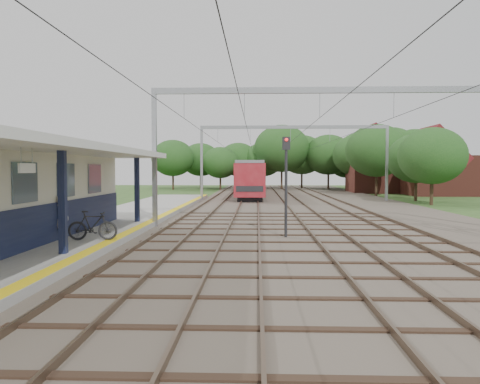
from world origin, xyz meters
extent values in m
plane|color=#2D4C1E|center=(0.00, 0.00, 0.00)|extent=(160.00, 160.00, 0.00)
cube|color=#473D33|center=(4.00, 30.00, 0.05)|extent=(18.00, 90.00, 0.10)
cube|color=gray|center=(-7.50, 14.00, 0.17)|extent=(5.00, 52.00, 0.35)
cube|color=yellow|center=(-5.25, 14.00, 0.35)|extent=(0.45, 52.00, 0.01)
cube|color=#121939|center=(-7.28, 7.00, 1.05)|extent=(0.06, 18.00, 1.40)
cube|color=slate|center=(-7.27, 7.00, 2.55)|extent=(0.05, 16.00, 1.30)
cube|color=#121939|center=(-5.90, 6.00, 1.95)|extent=(0.22, 0.22, 3.20)
cube|color=#121939|center=(-5.90, 15.00, 1.95)|extent=(0.22, 0.22, 3.20)
cube|color=silver|center=(-7.80, 6.00, 3.67)|extent=(6.40, 20.00, 0.24)
cube|color=white|center=(-6.00, 4.00, 3.00)|extent=(0.06, 0.85, 0.26)
cube|color=brown|center=(-4.22, 30.00, 0.17)|extent=(0.07, 88.00, 0.15)
cube|color=brown|center=(-2.78, 30.00, 0.17)|extent=(0.07, 88.00, 0.15)
cube|color=brown|center=(-1.22, 30.00, 0.17)|extent=(0.07, 88.00, 0.15)
cube|color=brown|center=(0.22, 30.00, 0.17)|extent=(0.07, 88.00, 0.15)
cube|color=brown|center=(2.48, 30.00, 0.17)|extent=(0.07, 88.00, 0.15)
cube|color=brown|center=(3.92, 30.00, 0.17)|extent=(0.07, 88.00, 0.15)
cube|color=brown|center=(6.08, 30.00, 0.17)|extent=(0.07, 88.00, 0.15)
cube|color=brown|center=(7.52, 30.00, 0.17)|extent=(0.07, 88.00, 0.15)
cube|color=gray|center=(-5.00, 15.00, 3.50)|extent=(0.22, 0.22, 7.00)
cube|color=gray|center=(3.50, 15.00, 6.85)|extent=(17.00, 0.20, 0.30)
cube|color=gray|center=(-5.00, 35.00, 3.50)|extent=(0.22, 0.22, 7.00)
cube|color=gray|center=(12.00, 35.00, 3.50)|extent=(0.22, 0.22, 7.00)
cube|color=gray|center=(3.50, 35.00, 6.85)|extent=(17.00, 0.20, 0.30)
cylinder|color=black|center=(-3.50, 30.00, 5.50)|extent=(0.02, 88.00, 0.02)
cylinder|color=black|center=(-0.50, 30.00, 5.50)|extent=(0.02, 88.00, 0.02)
cylinder|color=black|center=(3.20, 30.00, 5.50)|extent=(0.02, 88.00, 0.02)
cylinder|color=black|center=(6.80, 30.00, 5.50)|extent=(0.02, 88.00, 0.02)
cylinder|color=#382619|center=(-10.00, 61.00, 1.44)|extent=(0.28, 0.28, 2.88)
ellipsoid|color=#163F16|center=(-10.00, 61.00, 4.96)|extent=(6.72, 6.72, 5.76)
cylinder|color=#382619|center=(-4.00, 63.00, 1.26)|extent=(0.28, 0.28, 2.52)
ellipsoid|color=#163F16|center=(-4.00, 63.00, 4.34)|extent=(5.88, 5.88, 5.04)
cylinder|color=#382619|center=(2.00, 60.00, 1.62)|extent=(0.28, 0.28, 3.24)
ellipsoid|color=#163F16|center=(2.00, 60.00, 5.58)|extent=(7.56, 7.56, 6.48)
cylinder|color=#382619|center=(8.00, 62.00, 1.35)|extent=(0.28, 0.28, 2.70)
ellipsoid|color=#163F16|center=(8.00, 62.00, 4.65)|extent=(6.30, 6.30, 5.40)
cylinder|color=#382619|center=(14.50, 38.00, 1.26)|extent=(0.28, 0.28, 2.52)
ellipsoid|color=#163F16|center=(14.50, 38.00, 4.34)|extent=(5.88, 5.88, 5.04)
cylinder|color=#382619|center=(15.00, 54.00, 1.44)|extent=(0.28, 0.28, 2.88)
ellipsoid|color=#163F16|center=(15.00, 54.00, 4.96)|extent=(6.72, 6.72, 5.76)
cube|color=brown|center=(21.00, 46.00, 2.25)|extent=(7.00, 6.00, 4.50)
cube|color=maroon|center=(21.00, 46.00, 5.40)|extent=(4.99, 6.12, 4.99)
cube|color=brown|center=(16.00, 52.00, 2.50)|extent=(8.00, 6.00, 5.00)
cube|color=maroon|center=(16.00, 52.00, 5.90)|extent=(5.52, 6.12, 5.52)
imported|color=silver|center=(-7.14, 8.81, 1.19)|extent=(0.71, 0.59, 1.67)
imported|color=black|center=(-5.94, 8.71, 0.90)|extent=(1.84, 0.61, 1.09)
cube|color=black|center=(-0.50, 40.36, 0.32)|extent=(2.20, 15.71, 0.44)
cube|color=maroon|center=(-0.50, 40.36, 2.03)|extent=(2.75, 17.08, 2.97)
cube|color=black|center=(-0.50, 40.36, 2.33)|extent=(2.79, 15.71, 0.85)
cube|color=slate|center=(-0.50, 40.36, 3.64)|extent=(2.53, 17.08, 0.28)
cube|color=black|center=(-0.50, 58.05, 0.32)|extent=(2.20, 15.71, 0.44)
cube|color=maroon|center=(-0.50, 58.05, 2.03)|extent=(2.75, 17.08, 2.97)
cube|color=black|center=(-0.50, 58.05, 2.33)|extent=(2.79, 15.71, 0.85)
cube|color=slate|center=(-0.50, 58.05, 3.64)|extent=(2.53, 17.08, 0.28)
cylinder|color=black|center=(1.35, 11.50, 1.98)|extent=(0.14, 0.14, 3.96)
cube|color=black|center=(1.35, 11.50, 4.06)|extent=(0.33, 0.24, 0.54)
sphere|color=red|center=(1.35, 11.40, 4.21)|extent=(0.14, 0.14, 0.14)
camera|label=1|loc=(0.12, -8.23, 2.97)|focal=35.00mm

